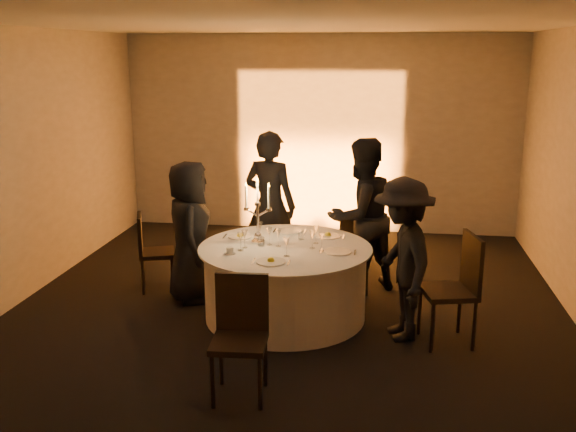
# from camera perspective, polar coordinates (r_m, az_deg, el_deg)

# --- Properties ---
(floor) EXTENTS (7.00, 7.00, 0.00)m
(floor) POSITION_cam_1_polar(r_m,az_deg,el_deg) (6.90, -0.25, -8.89)
(floor) COLOR black
(floor) RESTS_ON ground
(ceiling) EXTENTS (7.00, 7.00, 0.00)m
(ceiling) POSITION_cam_1_polar(r_m,az_deg,el_deg) (6.35, -0.28, 16.85)
(ceiling) COLOR white
(ceiling) RESTS_ON wall_back
(wall_back) EXTENTS (7.00, 0.00, 7.00)m
(wall_back) POSITION_cam_1_polar(r_m,az_deg,el_deg) (9.89, 2.84, 7.25)
(wall_back) COLOR #A5A099
(wall_back) RESTS_ON floor
(wall_front) EXTENTS (7.00, 0.00, 7.00)m
(wall_front) POSITION_cam_1_polar(r_m,az_deg,el_deg) (3.18, -9.98, -8.60)
(wall_front) COLOR #A5A099
(wall_front) RESTS_ON floor
(wall_left) EXTENTS (0.00, 7.00, 7.00)m
(wall_left) POSITION_cam_1_polar(r_m,az_deg,el_deg) (7.52, -23.56, 3.79)
(wall_left) COLOR #A5A099
(wall_left) RESTS_ON floor
(uplighter_fixture) EXTENTS (0.25, 0.12, 0.10)m
(uplighter_fixture) POSITION_cam_1_polar(r_m,az_deg,el_deg) (9.89, 2.56, -1.33)
(uplighter_fixture) COLOR black
(uplighter_fixture) RESTS_ON floor
(banquet_table) EXTENTS (1.80, 1.80, 0.77)m
(banquet_table) POSITION_cam_1_polar(r_m,az_deg,el_deg) (6.76, -0.25, -5.89)
(banquet_table) COLOR black
(banquet_table) RESTS_ON floor
(chair_left) EXTENTS (0.51, 0.51, 0.91)m
(chair_left) POSITION_cam_1_polar(r_m,az_deg,el_deg) (7.66, -12.17, -2.76)
(chair_left) COLOR black
(chair_left) RESTS_ON floor
(chair_back_left) EXTENTS (0.43, 0.44, 0.85)m
(chair_back_left) POSITION_cam_1_polar(r_m,az_deg,el_deg) (8.02, -0.82, -1.94)
(chair_back_left) COLOR black
(chair_back_left) RESTS_ON floor
(chair_back_right) EXTENTS (0.49, 0.49, 0.85)m
(chair_back_right) POSITION_cam_1_polar(r_m,az_deg,el_deg) (7.94, 5.67, -2.15)
(chair_back_right) COLOR black
(chair_back_right) RESTS_ON floor
(chair_right) EXTENTS (0.57, 0.57, 1.07)m
(chair_right) POSITION_cam_1_polar(r_m,az_deg,el_deg) (6.31, 14.87, -5.73)
(chair_right) COLOR black
(chair_right) RESTS_ON floor
(chair_front) EXTENTS (0.46, 0.46, 0.99)m
(chair_front) POSITION_cam_1_polar(r_m,az_deg,el_deg) (5.27, -4.25, -9.95)
(chair_front) COLOR black
(chair_front) RESTS_ON floor
(guest_left) EXTENTS (0.70, 0.89, 1.59)m
(guest_left) POSITION_cam_1_polar(r_m,az_deg,el_deg) (7.18, -8.72, -1.40)
(guest_left) COLOR black
(guest_left) RESTS_ON floor
(guest_back_left) EXTENTS (0.77, 0.61, 1.83)m
(guest_back_left) POSITION_cam_1_polar(r_m,az_deg,el_deg) (7.79, -1.60, 0.92)
(guest_back_left) COLOR black
(guest_back_left) RESTS_ON floor
(guest_back_right) EXTENTS (1.11, 1.09, 1.80)m
(guest_back_right) POSITION_cam_1_polar(r_m,az_deg,el_deg) (7.38, 6.50, -0.03)
(guest_back_right) COLOR black
(guest_back_right) RESTS_ON floor
(guest_right) EXTENTS (0.84, 1.15, 1.59)m
(guest_right) POSITION_cam_1_polar(r_m,az_deg,el_deg) (6.25, 10.14, -3.83)
(guest_right) COLOR black
(guest_right) RESTS_ON floor
(plate_left) EXTENTS (0.36, 0.26, 0.08)m
(plate_left) POSITION_cam_1_polar(r_m,az_deg,el_deg) (6.99, -4.29, -1.76)
(plate_left) COLOR white
(plate_left) RESTS_ON banquet_table
(plate_back_left) EXTENTS (0.36, 0.28, 0.01)m
(plate_back_left) POSITION_cam_1_polar(r_m,az_deg,el_deg) (7.19, 0.14, -1.34)
(plate_back_left) COLOR white
(plate_back_left) RESTS_ON banquet_table
(plate_back_right) EXTENTS (0.35, 0.27, 0.08)m
(plate_back_right) POSITION_cam_1_polar(r_m,az_deg,el_deg) (7.01, 3.56, -1.70)
(plate_back_right) COLOR white
(plate_back_right) RESTS_ON banquet_table
(plate_right) EXTENTS (0.36, 0.28, 0.01)m
(plate_right) POSITION_cam_1_polar(r_m,az_deg,el_deg) (6.48, 4.46, -3.18)
(plate_right) COLOR white
(plate_right) RESTS_ON banquet_table
(plate_front) EXTENTS (0.36, 0.28, 0.08)m
(plate_front) POSITION_cam_1_polar(r_m,az_deg,el_deg) (6.15, -1.53, -4.00)
(plate_front) COLOR white
(plate_front) RESTS_ON banquet_table
(coffee_cup) EXTENTS (0.11, 0.11, 0.07)m
(coffee_cup) POSITION_cam_1_polar(r_m,az_deg,el_deg) (6.44, -5.18, -3.10)
(coffee_cup) COLOR white
(coffee_cup) RESTS_ON banquet_table
(candelabra) EXTENTS (0.30, 0.14, 0.71)m
(candelabra) POSITION_cam_1_polar(r_m,az_deg,el_deg) (6.73, -2.71, -0.37)
(candelabra) COLOR silver
(candelabra) RESTS_ON banquet_table
(wine_glass_a) EXTENTS (0.07, 0.07, 0.19)m
(wine_glass_a) POSITION_cam_1_polar(r_m,az_deg,el_deg) (6.30, -0.12, -2.40)
(wine_glass_a) COLOR silver
(wine_glass_a) RESTS_ON banquet_table
(wine_glass_b) EXTENTS (0.07, 0.07, 0.19)m
(wine_glass_b) POSITION_cam_1_polar(r_m,az_deg,el_deg) (6.50, -4.23, -1.92)
(wine_glass_b) COLOR silver
(wine_glass_b) RESTS_ON banquet_table
(wine_glass_c) EXTENTS (0.07, 0.07, 0.19)m
(wine_glass_c) POSITION_cam_1_polar(r_m,az_deg,el_deg) (6.58, -3.88, -1.70)
(wine_glass_c) COLOR silver
(wine_glass_c) RESTS_ON banquet_table
(wine_glass_d) EXTENTS (0.07, 0.07, 0.19)m
(wine_glass_d) POSITION_cam_1_polar(r_m,az_deg,el_deg) (6.67, -1.68, -1.45)
(wine_glass_d) COLOR silver
(wine_glass_d) RESTS_ON banquet_table
(wine_glass_e) EXTENTS (0.07, 0.07, 0.19)m
(wine_glass_e) POSITION_cam_1_polar(r_m,az_deg,el_deg) (6.87, -2.52, -0.98)
(wine_glass_e) COLOR silver
(wine_glass_e) RESTS_ON banquet_table
(wine_glass_f) EXTENTS (0.07, 0.07, 0.19)m
(wine_glass_f) POSITION_cam_1_polar(r_m,az_deg,el_deg) (6.47, 3.03, -1.97)
(wine_glass_f) COLOR silver
(wine_glass_f) RESTS_ON banquet_table
(wine_glass_g) EXTENTS (0.07, 0.07, 0.19)m
(wine_glass_g) POSITION_cam_1_polar(r_m,az_deg,el_deg) (6.73, 2.52, -1.32)
(wine_glass_g) COLOR silver
(wine_glass_g) RESTS_ON banquet_table
(wine_glass_h) EXTENTS (0.07, 0.07, 0.19)m
(wine_glass_h) POSITION_cam_1_polar(r_m,az_deg,el_deg) (6.61, -0.86, -1.58)
(wine_glass_h) COLOR silver
(wine_glass_h) RESTS_ON banquet_table
(wine_glass_i) EXTENTS (0.07, 0.07, 0.19)m
(wine_glass_i) POSITION_cam_1_polar(r_m,az_deg,el_deg) (6.55, 2.18, -1.75)
(wine_glass_i) COLOR silver
(wine_glass_i) RESTS_ON banquet_table
(tumbler_a) EXTENTS (0.07, 0.07, 0.09)m
(tumbler_a) POSITION_cam_1_polar(r_m,az_deg,el_deg) (6.68, -2.40, -2.27)
(tumbler_a) COLOR silver
(tumbler_a) RESTS_ON banquet_table
(tumbler_b) EXTENTS (0.07, 0.07, 0.09)m
(tumbler_b) POSITION_cam_1_polar(r_m,az_deg,el_deg) (6.89, 1.19, -1.73)
(tumbler_b) COLOR silver
(tumbler_b) RESTS_ON banquet_table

